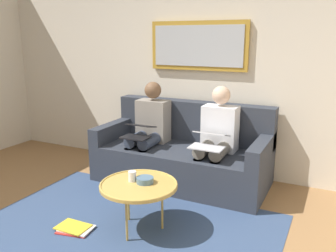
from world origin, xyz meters
TOP-DOWN VIEW (x-y plane):
  - wall_rear at (0.00, -2.60)m, footprint 6.00×0.12m
  - area_rug at (0.00, -0.85)m, footprint 2.60×1.80m
  - couch at (0.00, -2.12)m, footprint 1.96×0.90m
  - framed_mirror at (0.00, -2.51)m, footprint 1.21×0.05m
  - coffee_table at (-0.11, -0.90)m, footprint 0.67×0.67m
  - cup at (-0.03, -0.93)m, footprint 0.07×0.07m
  - bowl at (-0.15, -0.95)m, footprint 0.15×0.15m
  - person_left at (-0.42, -2.05)m, footprint 0.38×0.58m
  - laptop_silver at (-0.42, -1.81)m, footprint 0.34×0.35m
  - person_right at (0.42, -2.05)m, footprint 0.38×0.58m
  - laptop_black at (0.42, -1.80)m, footprint 0.30×0.33m
  - magazine_stack at (0.39, -0.64)m, footprint 0.33×0.26m

SIDE VIEW (x-z plane):
  - area_rug at x=0.00m, z-range 0.00..0.01m
  - magazine_stack at x=0.39m, z-range 0.00..0.04m
  - couch at x=0.00m, z-range -0.14..0.76m
  - coffee_table at x=-0.11m, z-range 0.20..0.64m
  - bowl at x=-0.15m, z-range 0.43..0.48m
  - cup at x=-0.03m, z-range 0.43..0.52m
  - person_left at x=-0.42m, z-range 0.04..1.18m
  - person_right at x=0.42m, z-range 0.04..1.18m
  - laptop_black at x=0.42m, z-range 0.56..0.70m
  - laptop_silver at x=-0.42m, z-range 0.55..0.70m
  - wall_rear at x=0.00m, z-range 0.00..2.60m
  - framed_mirror at x=0.00m, z-range 1.26..1.84m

